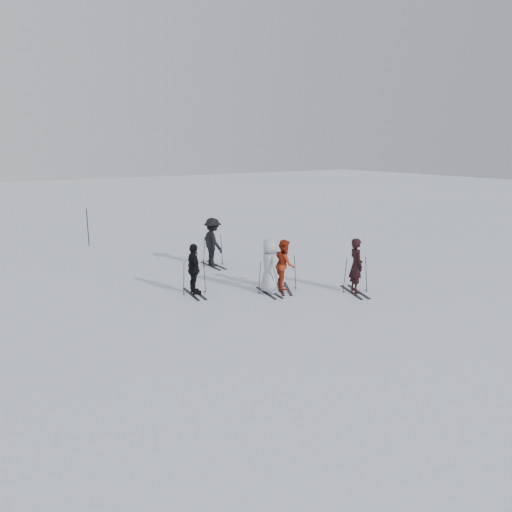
{
  "coord_description": "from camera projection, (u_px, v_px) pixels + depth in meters",
  "views": [
    {
      "loc": [
        -9.88,
        -13.93,
        5.06
      ],
      "look_at": [
        0.0,
        1.0,
        1.0
      ],
      "focal_mm": 35.0,
      "sensor_mm": 36.0,
      "label": 1
    }
  ],
  "objects": [
    {
      "name": "ground",
      "position": [
        271.0,
        288.0,
        17.76
      ],
      "size": [
        120.0,
        120.0,
        0.0
      ],
      "primitive_type": "plane",
      "color": "silver",
      "rests_on": "ground"
    },
    {
      "name": "skier_near_dark",
      "position": [
        356.0,
        266.0,
        17.1
      ],
      "size": [
        0.66,
        0.8,
        1.88
      ],
      "primitive_type": "imported",
      "rotation": [
        0.0,
        0.0,
        1.22
      ],
      "color": "black",
      "rests_on": "ground"
    },
    {
      "name": "skier_red",
      "position": [
        284.0,
        265.0,
        17.48
      ],
      "size": [
        1.0,
        1.07,
        1.76
      ],
      "primitive_type": "imported",
      "rotation": [
        0.0,
        0.0,
        1.07
      ],
      "color": "#A12A12",
      "rests_on": "ground"
    },
    {
      "name": "skier_grey",
      "position": [
        269.0,
        266.0,
        17.04
      ],
      "size": [
        0.75,
        1.01,
        1.89
      ],
      "primitive_type": "imported",
      "rotation": [
        0.0,
        0.0,
        1.39
      ],
      "color": "#ACB1B6",
      "rests_on": "ground"
    },
    {
      "name": "skier_uphill_left",
      "position": [
        194.0,
        270.0,
        16.92
      ],
      "size": [
        0.56,
        1.06,
        1.73
      ],
      "primitive_type": "imported",
      "rotation": [
        0.0,
        0.0,
        1.43
      ],
      "color": "black",
      "rests_on": "ground"
    },
    {
      "name": "skier_uphill_far",
      "position": [
        213.0,
        242.0,
        20.85
      ],
      "size": [
        0.79,
        1.32,
        2.01
      ],
      "primitive_type": "imported",
      "rotation": [
        0.0,
        0.0,
        1.54
      ],
      "color": "black",
      "rests_on": "ground"
    },
    {
      "name": "skis_near_dark",
      "position": [
        356.0,
        274.0,
        17.17
      ],
      "size": [
        1.98,
        1.48,
        1.29
      ],
      "primitive_type": null,
      "rotation": [
        0.0,
        0.0,
        1.22
      ],
      "color": "black",
      "rests_on": "ground"
    },
    {
      "name": "skis_red",
      "position": [
        284.0,
        272.0,
        17.54
      ],
      "size": [
        1.95,
        1.62,
        1.26
      ],
      "primitive_type": null,
      "rotation": [
        0.0,
        0.0,
        1.07
      ],
      "color": "black",
      "rests_on": "ground"
    },
    {
      "name": "skis_grey",
      "position": [
        269.0,
        276.0,
        17.12
      ],
      "size": [
        1.76,
        1.14,
        1.19
      ],
      "primitive_type": null,
      "rotation": [
        0.0,
        0.0,
        1.39
      ],
      "color": "black",
      "rests_on": "ground"
    },
    {
      "name": "skis_uphill_left",
      "position": [
        194.0,
        277.0,
        16.97
      ],
      "size": [
        1.76,
        1.1,
        1.21
      ],
      "primitive_type": null,
      "rotation": [
        0.0,
        0.0,
        1.43
      ],
      "color": "black",
      "rests_on": "ground"
    },
    {
      "name": "skis_uphill_far",
      "position": [
        213.0,
        250.0,
        20.92
      ],
      "size": [
        1.86,
        1.03,
        1.34
      ],
      "primitive_type": null,
      "rotation": [
        0.0,
        0.0,
        1.54
      ],
      "color": "black",
      "rests_on": "ground"
    },
    {
      "name": "piste_marker",
      "position": [
        88.0,
        227.0,
        24.94
      ],
      "size": [
        0.05,
        0.05,
        1.9
      ],
      "primitive_type": "cylinder",
      "rotation": [
        0.0,
        0.0,
        -0.13
      ],
      "color": "black",
      "rests_on": "ground"
    }
  ]
}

